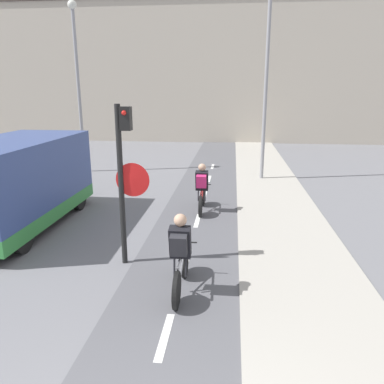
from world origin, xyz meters
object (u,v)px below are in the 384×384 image
(street_lamp_sidewalk, at_px, (267,67))
(cyclist_far, at_px, (202,189))
(cyclist_near, at_px, (180,256))
(van, at_px, (15,185))
(street_lamp_far, at_px, (77,71))
(traffic_light_pole, at_px, (124,169))

(street_lamp_sidewalk, bearing_deg, cyclist_far, -114.86)
(cyclist_near, distance_m, van, 5.47)
(cyclist_near, xyz_separation_m, van, (-4.65, 2.85, 0.42))
(van, bearing_deg, street_lamp_sidewalk, 42.58)
(van, bearing_deg, street_lamp_far, 97.99)
(street_lamp_sidewalk, xyz_separation_m, van, (-6.67, -6.13, -3.18))
(van, bearing_deg, cyclist_far, 20.57)
(cyclist_near, relative_size, van, 0.35)
(street_lamp_sidewalk, bearing_deg, traffic_light_pole, -112.33)
(cyclist_far, distance_m, van, 4.97)
(cyclist_near, bearing_deg, street_lamp_far, 120.08)
(traffic_light_pole, height_order, street_lamp_sidewalk, street_lamp_sidewalk)
(street_lamp_far, xyz_separation_m, van, (0.96, -6.83, -3.08))
(traffic_light_pole, bearing_deg, street_lamp_sidewalk, 67.67)
(traffic_light_pole, xyz_separation_m, street_lamp_sidewalk, (3.26, 7.93, 2.31))
(cyclist_near, bearing_deg, street_lamp_sidewalk, 77.31)
(traffic_light_pole, distance_m, street_lamp_sidewalk, 8.87)
(traffic_light_pole, xyz_separation_m, cyclist_far, (1.22, 3.53, -1.29))
(street_lamp_sidewalk, relative_size, cyclist_far, 4.33)
(traffic_light_pole, relative_size, cyclist_far, 1.97)
(cyclist_far, height_order, van, van)
(street_lamp_sidewalk, bearing_deg, street_lamp_far, 174.78)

